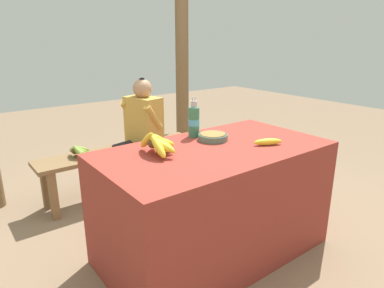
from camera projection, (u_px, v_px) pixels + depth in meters
ground_plane at (213, 251)px, 2.40m from camera, size 12.00×12.00×0.00m
market_counter at (214, 202)px, 2.29m from camera, size 1.49×0.81×0.76m
banana_bunch_ripe at (158, 143)px, 2.03m from camera, size 0.20×0.31×0.15m
serving_bowl at (213, 136)px, 2.33m from camera, size 0.20×0.20×0.05m
water_bottle at (194, 121)px, 2.38m from camera, size 0.08×0.08×0.28m
loose_banana_front at (268, 142)px, 2.22m from camera, size 0.19×0.13×0.05m
wooden_bench at (121, 156)px, 3.19m from camera, size 1.53×0.32×0.45m
seated_vendor at (140, 127)px, 3.19m from camera, size 0.45×0.42×1.09m
banana_bunch_green at (78, 150)px, 2.93m from camera, size 0.18×0.25×0.12m
support_post_far at (182, 51)px, 3.84m from camera, size 0.15×0.15×2.57m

